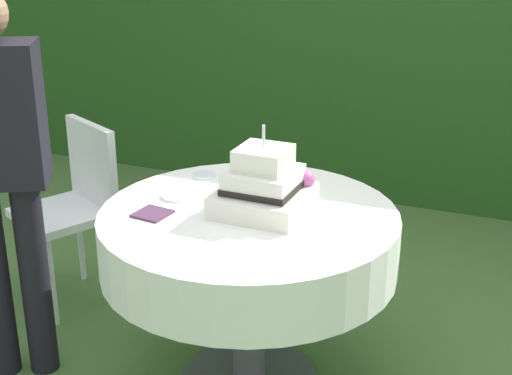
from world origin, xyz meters
The scene contains 7 objects.
cake_table centered at (0.00, 0.00, 0.64)m, with size 1.16×1.16×0.76m.
wedding_cake centered at (0.05, 0.04, 0.86)m, with size 0.34×0.34×0.34m.
serving_plate_near centered at (-0.33, 0.29, 0.77)m, with size 0.10×0.10×0.01m, color white.
serving_plate_far centered at (-0.33, 0.04, 0.77)m, with size 0.13×0.13×0.01m, color white.
napkin_stack centered at (-0.33, -0.16, 0.77)m, with size 0.12×0.12×0.01m, color #4C2D47.
garden_chair centered at (-1.05, 0.35, 0.54)m, with size 0.54×0.54×0.89m.
standing_person centered at (-0.92, -0.29, 0.93)m, with size 0.41×0.35×1.60m.
Camera 1 is at (1.02, -2.40, 1.88)m, focal length 52.16 mm.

